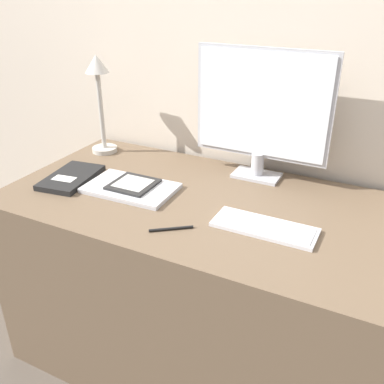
{
  "coord_description": "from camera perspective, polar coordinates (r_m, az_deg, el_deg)",
  "views": [
    {
      "loc": [
        0.55,
        -1.03,
        1.44
      ],
      "look_at": [
        -0.02,
        0.1,
        0.81
      ],
      "focal_mm": 40.0,
      "sensor_mm": 36.0,
      "label": 1
    }
  ],
  "objects": [
    {
      "name": "wall_back",
      "position": [
        1.72,
        8.06,
        18.28
      ],
      "size": [
        3.6,
        0.05,
        2.4
      ],
      "color": "beige",
      "rests_on": "ground_plane"
    },
    {
      "name": "desk",
      "position": [
        1.69,
        1.49,
        -12.45
      ],
      "size": [
        1.43,
        0.73,
        0.75
      ],
      "color": "brown",
      "rests_on": "ground_plane"
    },
    {
      "name": "monitor",
      "position": [
        1.6,
        9.27,
        10.64
      ],
      "size": [
        0.51,
        0.11,
        0.48
      ],
      "color": "#B7B7BC",
      "rests_on": "desk"
    },
    {
      "name": "keyboard",
      "position": [
        1.34,
        9.64,
        -4.64
      ],
      "size": [
        0.32,
        0.12,
        0.01
      ],
      "color": "silver",
      "rests_on": "desk"
    },
    {
      "name": "laptop",
      "position": [
        1.57,
        -8.17,
        0.53
      ],
      "size": [
        0.33,
        0.21,
        0.02
      ],
      "color": "#BCBCC1",
      "rests_on": "desk"
    },
    {
      "name": "ereader",
      "position": [
        1.57,
        -7.86,
        1.05
      ],
      "size": [
        0.16,
        0.16,
        0.01
      ],
      "color": "black",
      "rests_on": "laptop"
    },
    {
      "name": "desk_lamp",
      "position": [
        1.88,
        -12.29,
        13.11
      ],
      "size": [
        0.11,
        0.11,
        0.42
      ],
      "color": "#BCB7AD",
      "rests_on": "desk"
    },
    {
      "name": "notebook",
      "position": [
        1.7,
        -15.8,
        1.88
      ],
      "size": [
        0.19,
        0.27,
        0.02
      ],
      "color": "black",
      "rests_on": "desk"
    },
    {
      "name": "pen",
      "position": [
        1.32,
        -2.8,
        -4.91
      ],
      "size": [
        0.12,
        0.09,
        0.01
      ],
      "color": "black",
      "rests_on": "desk"
    }
  ]
}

